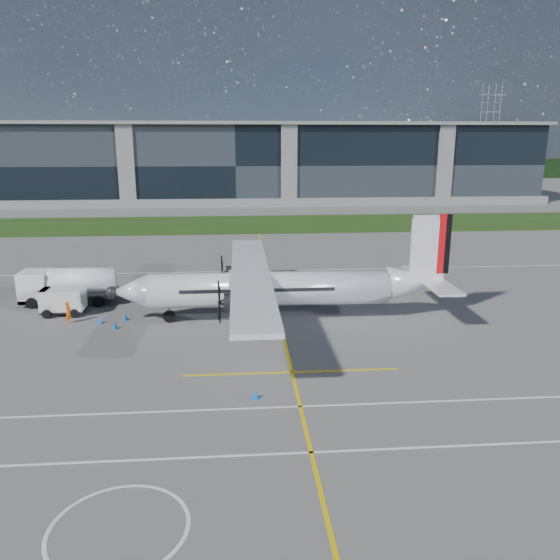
{
  "coord_description": "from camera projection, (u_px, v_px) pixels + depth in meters",
  "views": [
    {
      "loc": [
        0.15,
        -33.85,
        12.61
      ],
      "look_at": [
        3.06,
        3.28,
        2.89
      ],
      "focal_mm": 35.0,
      "sensor_mm": 36.0,
      "label": 1
    }
  ],
  "objects": [
    {
      "name": "terminal_building",
      "position": [
        236.0,
        164.0,
        111.1
      ],
      "size": [
        120.0,
        20.0,
        15.0
      ],
      "primitive_type": "cube",
      "color": "black",
      "rests_on": "ground"
    },
    {
      "name": "ground",
      "position": [
        237.0,
        233.0,
        74.41
      ],
      "size": [
        400.0,
        400.0,
        0.0
      ],
      "primitive_type": "plane",
      "color": "#64615F",
      "rests_on": "ground"
    },
    {
      "name": "fuel_tanker_truck",
      "position": [
        62.0,
        286.0,
        42.47
      ],
      "size": [
        7.57,
        2.46,
        2.84
      ],
      "primitive_type": null,
      "color": "white",
      "rests_on": "ground"
    },
    {
      "name": "pylon_east",
      "position": [
        489.0,
        131.0,
        183.17
      ],
      "size": [
        9.0,
        4.6,
        30.0
      ],
      "primitive_type": null,
      "color": "gray",
      "rests_on": "ground"
    },
    {
      "name": "grass_strip",
      "position": [
        237.0,
        224.0,
        82.12
      ],
      "size": [
        400.0,
        18.0,
        0.04
      ],
      "primitive_type": "cube",
      "color": "#1F3E11",
      "rests_on": "ground"
    },
    {
      "name": "yellow_taxiway_centerline",
      "position": [
        273.0,
        293.0,
        45.7
      ],
      "size": [
        0.2,
        70.0,
        0.01
      ],
      "primitive_type": "cube",
      "color": "yellow",
      "rests_on": "ground"
    },
    {
      "name": "safety_cone_nose_stbd",
      "position": [
        125.0,
        317.0,
        38.89
      ],
      "size": [
        0.36,
        0.36,
        0.5
      ],
      "primitive_type": "cone",
      "color": "blue",
      "rests_on": "ground"
    },
    {
      "name": "safety_cone_portwing",
      "position": [
        255.0,
        394.0,
        27.17
      ],
      "size": [
        0.36,
        0.36,
        0.5
      ],
      "primitive_type": "cone",
      "color": "blue",
      "rests_on": "ground"
    },
    {
      "name": "baggage_tug",
      "position": [
        63.0,
        302.0,
        40.01
      ],
      "size": [
        3.23,
        1.94,
        1.94
      ],
      "primitive_type": null,
      "color": "silver",
      "rests_on": "ground"
    },
    {
      "name": "safety_cone_stbdwing",
      "position": [
        244.0,
        273.0,
        51.43
      ],
      "size": [
        0.36,
        0.36,
        0.5
      ],
      "primitive_type": "cone",
      "color": "blue",
      "rests_on": "ground"
    },
    {
      "name": "safety_cone_fwd",
      "position": [
        100.0,
        320.0,
        38.23
      ],
      "size": [
        0.36,
        0.36,
        0.5
      ],
      "primitive_type": "cone",
      "color": "blue",
      "rests_on": "ground"
    },
    {
      "name": "ground_crew_person",
      "position": [
        68.0,
        311.0,
        38.12
      ],
      "size": [
        0.59,
        0.78,
        1.81
      ],
      "primitive_type": "imported",
      "rotation": [
        0.0,
        0.0,
        1.47
      ],
      "color": "#F25907",
      "rests_on": "ground"
    },
    {
      "name": "safety_cone_nose_port",
      "position": [
        115.0,
        325.0,
        37.15
      ],
      "size": [
        0.36,
        0.36,
        0.5
      ],
      "primitive_type": "cone",
      "color": "blue",
      "rests_on": "ground"
    },
    {
      "name": "white_lane_line",
      "position": [
        238.0,
        456.0,
        22.32
      ],
      "size": [
        90.0,
        0.15,
        0.01
      ],
      "primitive_type": "cube",
      "color": "white",
      "rests_on": "ground"
    },
    {
      "name": "tree_line",
      "position": [
        236.0,
        170.0,
        170.11
      ],
      "size": [
        400.0,
        6.0,
        6.0
      ],
      "primitive_type": "cube",
      "color": "black",
      "rests_on": "ground"
    },
    {
      "name": "turboprop_aircraft",
      "position": [
        282.0,
        269.0,
        38.16
      ],
      "size": [
        23.95,
        24.83,
        7.45
      ],
      "primitive_type": null,
      "color": "silver",
      "rests_on": "ground"
    }
  ]
}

